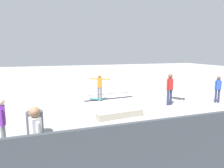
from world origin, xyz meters
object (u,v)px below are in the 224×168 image
at_px(bystander_red_shirt, 170,88).
at_px(loose_skateboard_black, 178,98).
at_px(skater_main, 100,85).
at_px(skateboard_main, 96,99).
at_px(bystander_white_shirt, 36,140).
at_px(bystander_purple_shirt, 2,121).
at_px(grind_rail, 109,96).
at_px(skate_ledge, 120,114).
at_px(bystander_blue_shirt, 218,88).
at_px(trash_bin, 35,124).

distance_m(bystander_red_shirt, loose_skateboard_black, 1.84).
xyz_separation_m(skater_main, bystander_red_shirt, (-3.28, 2.22, 0.04)).
xyz_separation_m(skateboard_main, bystander_white_shirt, (3.08, 6.90, 0.90)).
bearing_deg(bystander_purple_shirt, grind_rail, -49.59).
height_order(bystander_purple_shirt, bystander_red_shirt, bystander_red_shirt).
height_order(skateboard_main, bystander_red_shirt, bystander_red_shirt).
bearing_deg(bystander_purple_shirt, skate_ledge, -74.72).
height_order(grind_rail, bystander_red_shirt, bystander_red_shirt).
distance_m(skateboard_main, bystander_red_shirt, 4.28).
xyz_separation_m(skater_main, bystander_purple_shirt, (4.28, 5.00, -0.03)).
bearing_deg(skate_ledge, bystander_red_shirt, -161.13).
bearing_deg(bystander_red_shirt, bystander_blue_shirt, -4.64).
distance_m(bystander_white_shirt, bystander_red_shirt, 8.04).
relative_size(skate_ledge, bystander_red_shirt, 1.25).
distance_m(skater_main, bystander_purple_shirt, 6.58).
bearing_deg(grind_rail, trash_bin, 41.77).
relative_size(bystander_white_shirt, trash_bin, 1.98).
height_order(bystander_white_shirt, bystander_blue_shirt, bystander_white_shirt).
bearing_deg(loose_skateboard_black, skateboard_main, 36.14).
xyz_separation_m(bystander_white_shirt, trash_bin, (0.14, -2.64, -0.54)).
bearing_deg(skate_ledge, grind_rail, -100.38).
height_order(grind_rail, trash_bin, trash_bin).
height_order(skater_main, trash_bin, skater_main).
height_order(skater_main, skateboard_main, skater_main).
height_order(skate_ledge, bystander_white_shirt, bystander_white_shirt).
relative_size(bystander_red_shirt, loose_skateboard_black, 2.26).
xyz_separation_m(bystander_purple_shirt, bystander_red_shirt, (-7.56, -2.78, 0.07)).
bearing_deg(bystander_white_shirt, trash_bin, 160.40).
bearing_deg(skateboard_main, skate_ledge, 128.71).
bearing_deg(trash_bin, bystander_white_shirt, 93.13).
height_order(skateboard_main, bystander_purple_shirt, bystander_purple_shirt).
xyz_separation_m(skate_ledge, bystander_purple_shirt, (4.29, 1.67, 0.74)).
bearing_deg(bystander_white_shirt, bystander_red_shirt, 102.33).
distance_m(skate_ledge, bystander_purple_shirt, 4.66).
bearing_deg(bystander_purple_shirt, bystander_blue_shirt, -83.23).
distance_m(bystander_purple_shirt, trash_bin, 1.24).
bearing_deg(bystander_red_shirt, bystander_white_shirt, -141.00).
xyz_separation_m(grind_rail, skateboard_main, (0.88, 0.10, -0.08)).
height_order(skater_main, bystander_purple_shirt, skater_main).
bearing_deg(skate_ledge, trash_bin, 13.96).
distance_m(grind_rail, bystander_purple_shirt, 7.18).
height_order(skate_ledge, bystander_purple_shirt, bystander_purple_shirt).
bearing_deg(skater_main, bystander_white_shirt, 95.15).
bearing_deg(grind_rail, skate_ledge, 74.60).
bearing_deg(loose_skateboard_black, bystander_blue_shirt, -170.04).
xyz_separation_m(grind_rail, loose_skateboard_black, (-3.92, 1.43, -0.08)).
xyz_separation_m(bystander_blue_shirt, trash_bin, (9.59, 1.54, -0.42)).
bearing_deg(trash_bin, bystander_blue_shirt, -170.85).
bearing_deg(bystander_blue_shirt, loose_skateboard_black, 171.95).
distance_m(skateboard_main, trash_bin, 5.35).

